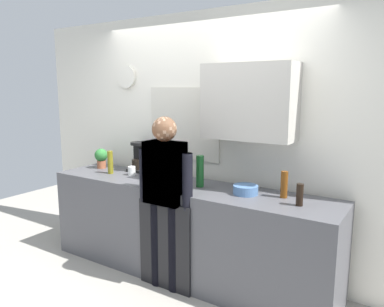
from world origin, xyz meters
TOP-DOWN VIEW (x-y plane):
  - ground_plane at (0.00, 0.00)m, footprint 8.00×8.00m
  - kitchen_counter at (0.00, 0.30)m, footprint 2.97×0.64m
  - dishwasher_panel at (0.01, -0.03)m, footprint 0.56×0.02m
  - back_wall_assembly at (0.07, 0.70)m, footprint 4.57×0.42m
  - coffee_maker at (-0.76, 0.55)m, footprint 0.20×0.20m
  - bottle_olive_oil at (-0.94, 0.27)m, footprint 0.06×0.06m
  - bottle_green_wine at (0.16, 0.33)m, footprint 0.07×0.07m
  - bottle_dark_sauce at (1.13, 0.26)m, footprint 0.06×0.06m
  - bottle_amber_beer at (0.95, 0.41)m, footprint 0.06×0.06m
  - cup_white_mug at (-0.69, 0.33)m, footprint 0.08×0.08m
  - mixing_bowl at (0.63, 0.33)m, footprint 0.22×0.22m
  - potted_plant at (-1.23, 0.41)m, footprint 0.15×0.15m
  - person_at_sink at (0.00, 0.00)m, footprint 0.57×0.22m
  - person_guest at (0.00, 0.00)m, footprint 0.57×0.22m

SIDE VIEW (x-z plane):
  - ground_plane at x=0.00m, z-range 0.00..0.00m
  - dishwasher_panel at x=0.01m, z-range 0.00..0.83m
  - kitchen_counter at x=0.00m, z-range 0.00..0.92m
  - person_at_sink at x=0.00m, z-range 0.15..1.75m
  - person_guest at x=0.00m, z-range 0.15..1.75m
  - mixing_bowl at x=0.63m, z-range 0.92..1.00m
  - cup_white_mug at x=-0.69m, z-range 0.92..1.02m
  - bottle_dark_sauce at x=1.13m, z-range 0.92..1.10m
  - bottle_amber_beer at x=0.95m, z-range 0.92..1.15m
  - bottle_olive_oil at x=-0.94m, z-range 0.92..1.17m
  - potted_plant at x=-1.23m, z-range 0.94..1.17m
  - coffee_maker at x=-0.76m, z-range 0.90..1.23m
  - bottle_green_wine at x=0.16m, z-range 0.92..1.22m
  - back_wall_assembly at x=0.07m, z-range 0.06..2.66m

